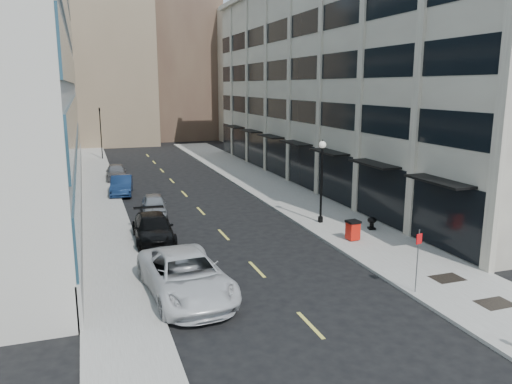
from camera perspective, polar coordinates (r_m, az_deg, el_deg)
ground at (r=17.50m, az=9.13°, el=-17.60°), size 160.00×160.00×0.00m
sidewalk_right at (r=37.48m, az=4.92°, el=-1.15°), size 5.00×80.00×0.15m
sidewalk_left at (r=34.40m, az=-16.95°, el=-2.84°), size 3.00×80.00×0.15m
building_right at (r=47.08m, az=12.37°, el=12.26°), size 15.30×46.50×18.25m
skyline_tan_near at (r=81.56m, az=-17.24°, el=15.34°), size 14.00×18.00×28.00m
skyline_brown at (r=87.10m, az=-9.19°, el=17.45°), size 12.00×16.00×34.00m
skyline_tan_far at (r=91.58m, az=-23.77°, el=12.57°), size 12.00×14.00×22.00m
skyline_stone at (r=83.29m, az=-1.31°, el=13.02°), size 10.00×14.00×20.00m
grate_mid at (r=22.39m, az=25.66°, el=-11.39°), size 1.40×1.00×0.01m
grate_far at (r=24.28m, az=21.01°, el=-9.17°), size 1.40×1.00×0.01m
road_centerline at (r=32.37m, az=-5.14°, el=-3.41°), size 0.15×68.20×0.01m
traffic_signal at (r=61.41m, az=-17.46°, el=8.82°), size 0.66×0.66×6.98m
car_white_van at (r=21.10m, az=-8.03°, el=-9.46°), size 3.53×6.81×1.83m
car_black_pickup at (r=28.61m, az=-11.67°, el=-4.13°), size 2.27×5.29×1.52m
car_silver_sedan at (r=34.61m, az=-11.57°, el=-1.41°), size 1.99×4.20×1.39m
car_blue_sedan at (r=41.55m, az=-15.10°, el=0.75°), size 2.16×4.79×1.53m
car_grey_sedan at (r=47.93m, az=-15.68°, el=2.19°), size 1.97×4.55×1.53m
trash_bin at (r=28.40m, az=11.00°, el=-4.24°), size 0.74×0.80×1.12m
lamppost at (r=31.21m, az=7.52°, el=2.04°), size 0.44×0.44×5.26m
sign_post at (r=21.74m, az=18.03°, el=-6.62°), size 0.32×0.10×2.72m
urn_planter at (r=30.76m, az=13.10°, el=-3.36°), size 0.54×0.54×0.74m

